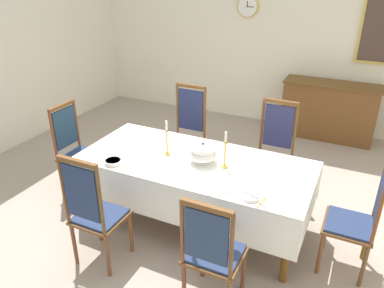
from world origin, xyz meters
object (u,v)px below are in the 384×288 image
dining_table (195,167)px  sideboard (328,111)px  chair_north_b (274,151)px  mounted_clock (248,7)px  chair_south_a (94,211)px  bowl_near_left (250,197)px  chair_north_a (187,133)px  chair_south_b (212,251)px  spoon_secondary (105,159)px  candlestick_west (167,141)px  chair_head_west (76,149)px  candlestick_east (225,153)px  soup_tureen (203,153)px  bowl_near_right (113,161)px  chair_head_east (359,217)px  spoon_primary (264,200)px

dining_table → sideboard: sideboard is taller
chair_north_b → mounted_clock: 2.88m
chair_south_a → bowl_near_left: size_ratio=7.90×
chair_north_a → mounted_clock: size_ratio=3.41×
chair_south_b → spoon_secondary: chair_south_b is taller
candlestick_west → bowl_near_left: candlestick_west is taller
chair_head_west → candlestick_west: 1.30m
candlestick_east → chair_north_a: bearing=133.1°
chair_head_west → bowl_near_left: bearing=79.7°
chair_north_a → bowl_near_left: (1.26, -1.35, 0.19)m
sideboard → soup_tureen: bearing=73.7°
chair_south_a → candlestick_east: 1.32m
bowl_near_right → mounted_clock: size_ratio=0.52×
candlestick_east → sideboard: bearing=78.0°
chair_south_a → chair_south_b: (1.13, 0.01, -0.03)m
dining_table → sideboard: (0.95, 2.96, -0.24)m
chair_south_a → sideboard: 4.16m
chair_south_a → chair_head_east: (2.12, 0.93, -0.00)m
candlestick_east → chair_head_west: bearing=180.0°
chair_south_b → spoon_primary: bearing=65.9°
candlestick_east → bowl_near_left: (0.40, -0.42, -0.14)m
chair_south_b → spoon_secondary: size_ratio=5.96×
chair_head_west → chair_head_east: bearing=90.0°
chair_south_b → mounted_clock: (-1.15, 4.12, 1.38)m
candlestick_east → bowl_near_right: candlestick_east is taller
chair_north_b → spoon_primary: chair_north_b is taller
chair_south_a → mounted_clock: 4.34m
candlestick_west → bowl_near_right: 0.58m
bowl_near_right → mounted_clock: 3.79m
dining_table → spoon_primary: (0.82, -0.39, 0.08)m
dining_table → mounted_clock: 3.48m
candlestick_east → spoon_secondary: (-1.14, -0.38, -0.15)m
soup_tureen → sideboard: (0.86, 2.96, -0.42)m
chair_north_b → bowl_near_left: (0.13, -1.34, 0.20)m
dining_table → chair_head_west: chair_head_west is taller
chair_south_b → bowl_near_left: 0.57m
chair_south_b → candlestick_west: (-0.90, 0.92, 0.37)m
chair_north_a → chair_head_west: chair_north_a is taller
chair_north_a → candlestick_east: chair_north_a is taller
candlestick_east → chair_south_b: bearing=-74.0°
chair_head_west → soup_tureen: (1.66, 0.00, 0.31)m
soup_tureen → bowl_near_right: (-0.79, -0.41, -0.08)m
spoon_secondary → chair_head_west: bearing=151.0°
chair_south_a → candlestick_east: bearing=46.8°
mounted_clock → candlestick_east: bearing=-74.6°
chair_south_a → chair_head_east: chair_south_a is taller
dining_table → chair_south_b: size_ratio=2.20×
chair_south_b → chair_north_b: chair_north_b is taller
chair_head_west → chair_south_b: bearing=66.9°
sideboard → bowl_near_right: bearing=63.9°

